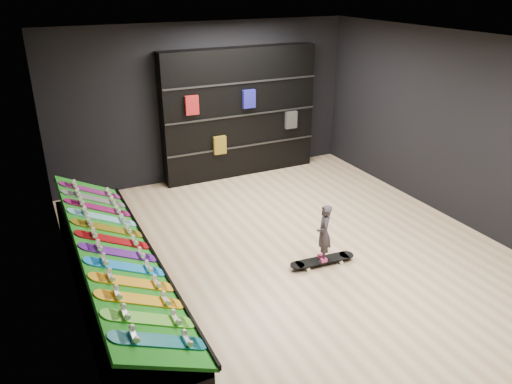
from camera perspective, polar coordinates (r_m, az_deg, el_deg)
name	(u,v)px	position (r m, az deg, el deg)	size (l,w,h in m)	color
floor	(292,253)	(7.42, 4.18, -6.98)	(6.00, 7.00, 0.01)	#D3B78E
ceiling	(299,42)	(6.44, 4.99, 16.68)	(6.00, 7.00, 0.01)	white
wall_back	(205,103)	(9.84, -5.88, 10.13)	(6.00, 0.02, 3.00)	black
wall_left	(62,196)	(5.95, -21.29, -0.48)	(0.02, 7.00, 3.00)	black
wall_right	(459,130)	(8.64, 22.14, 6.63)	(0.02, 7.00, 3.00)	black
display_rack	(116,281)	(6.56, -15.76, -9.80)	(0.90, 4.50, 0.50)	black
turf_ramp	(115,248)	(6.34, -15.77, -6.21)	(1.00, 4.50, 0.04)	#10630F
back_shelving	(240,113)	(9.97, -1.89, 9.01)	(3.15, 0.37, 2.52)	black
floor_skateboard	(322,262)	(7.16, 7.57, -7.93)	(0.98, 0.22, 0.09)	black
child	(323,244)	(7.02, 7.70, -5.87)	(0.19, 0.13, 0.50)	black
display_board_0	(160,341)	(4.76, -10.97, -16.34)	(0.98, 0.22, 0.09)	#0C8C99
display_board_1	(150,319)	(5.03, -12.07, -13.99)	(0.98, 0.22, 0.09)	green
display_board_2	(141,300)	(5.31, -13.04, -11.88)	(0.98, 0.22, 0.09)	yellow
display_board_3	(133,282)	(5.59, -13.90, -9.98)	(0.98, 0.22, 0.09)	orange
display_board_4	(126,267)	(5.88, -14.67, -8.26)	(0.98, 0.22, 0.09)	blue
display_board_5	(119,253)	(6.17, -15.36, -6.70)	(0.98, 0.22, 0.09)	purple
display_board_6	(113,240)	(6.48, -15.99, -5.28)	(0.98, 0.22, 0.09)	red
display_board_7	(108,228)	(6.78, -16.55, -3.99)	(0.98, 0.22, 0.09)	yellow
display_board_8	(103,218)	(7.09, -17.06, -2.82)	(0.98, 0.22, 0.09)	#0CB2E5
display_board_9	(99,208)	(7.40, -17.54, -1.74)	(0.98, 0.22, 0.09)	#E5198C
display_board_10	(95,199)	(7.71, -17.97, -0.74)	(0.98, 0.22, 0.09)	black
display_board_11	(91,190)	(8.03, -18.36, 0.17)	(0.98, 0.22, 0.09)	#2626BF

